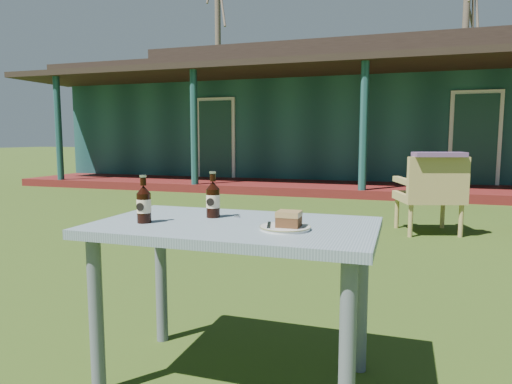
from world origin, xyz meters
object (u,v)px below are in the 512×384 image
(cafe_table, at_px, (235,246))
(cola_bottle_near, at_px, (213,199))
(plate, at_px, (285,228))
(cake_slice, at_px, (289,219))
(cola_bottle_far, at_px, (144,204))
(armchair_left, at_px, (431,190))

(cafe_table, height_order, cola_bottle_near, cola_bottle_near)
(plate, distance_m, cola_bottle_near, 0.43)
(cafe_table, distance_m, plate, 0.27)
(cake_slice, distance_m, cola_bottle_far, 0.63)
(cake_slice, bearing_deg, cola_bottle_near, 156.32)
(plate, relative_size, armchair_left, 0.23)
(cafe_table, distance_m, cola_bottle_near, 0.26)
(cafe_table, xyz_separation_m, armchair_left, (0.99, 3.62, -0.12))
(plate, relative_size, cola_bottle_far, 0.99)
(cafe_table, relative_size, cake_slice, 13.04)
(cola_bottle_far, bearing_deg, cake_slice, 3.52)
(armchair_left, bearing_deg, cake_slice, -101.23)
(plate, distance_m, cake_slice, 0.04)
(plate, relative_size, cola_bottle_near, 0.96)
(plate, bearing_deg, cola_bottle_far, -175.97)
(cake_slice, bearing_deg, cafe_table, 163.84)
(cola_bottle_near, bearing_deg, cola_bottle_far, -136.93)
(cafe_table, bearing_deg, cola_bottle_near, 144.74)
(cola_bottle_near, bearing_deg, armchair_left, 72.13)
(cafe_table, relative_size, cola_bottle_far, 5.81)
(armchair_left, bearing_deg, cola_bottle_near, -107.87)
(cola_bottle_near, xyz_separation_m, armchair_left, (1.14, 3.52, -0.31))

